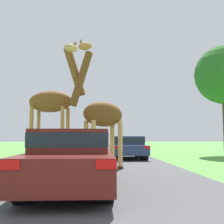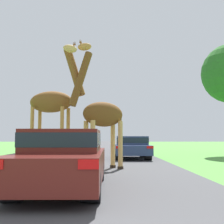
% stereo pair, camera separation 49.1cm
% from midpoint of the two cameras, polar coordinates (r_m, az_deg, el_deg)
% --- Properties ---
extents(road, '(7.35, 120.00, 0.00)m').
position_cam_midpoint_polar(road, '(31.79, -3.77, -7.43)').
color(road, '#424244').
rests_on(road, ground).
extents(giraffe_near_road, '(2.50, 1.78, 4.95)m').
position_cam_midpoint_polar(giraffe_near_road, '(11.19, -3.65, -0.52)').
color(giraffe_near_road, tan).
rests_on(giraffe_near_road, ground).
extents(giraffe_companion, '(2.61, 1.13, 5.15)m').
position_cam_midpoint_polar(giraffe_companion, '(11.37, -12.90, 2.09)').
color(giraffe_companion, '#B77F3D').
rests_on(giraffe_companion, ground).
extents(car_lead_maroon, '(1.90, 4.70, 1.44)m').
position_cam_midpoint_polar(car_lead_maroon, '(7.03, -10.25, -9.14)').
color(car_lead_maroon, '#561914').
rests_on(car_lead_maroon, ground).
extents(car_queue_right, '(1.88, 4.82, 1.44)m').
position_cam_midpoint_polar(car_queue_right, '(25.64, -8.58, -6.20)').
color(car_queue_right, maroon).
rests_on(car_queue_right, ground).
extents(car_queue_left, '(1.99, 3.94, 1.33)m').
position_cam_midpoint_polar(car_queue_left, '(16.94, 2.37, -7.02)').
color(car_queue_left, navy).
rests_on(car_queue_left, ground).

